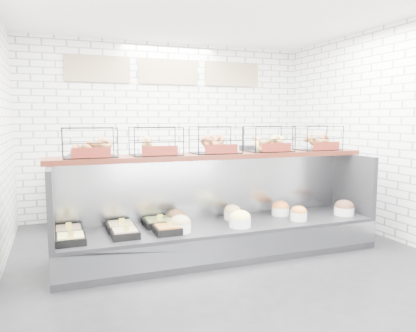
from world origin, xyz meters
name	(u,v)px	position (x,y,z in m)	size (l,w,h in m)	color
ground	(231,263)	(0.00, 0.00, 0.00)	(5.50, 5.50, 0.00)	black
room_shell	(213,90)	(0.00, 0.60, 2.06)	(5.02, 5.51, 3.01)	white
display_case	(219,229)	(-0.02, 0.34, 0.33)	(4.00, 0.90, 1.20)	black
bagel_shelf	(215,144)	(0.00, 0.52, 1.38)	(4.10, 0.50, 0.40)	#3F150D
prep_counter	(174,190)	(-0.01, 2.43, 0.47)	(4.00, 0.60, 1.20)	#93969B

